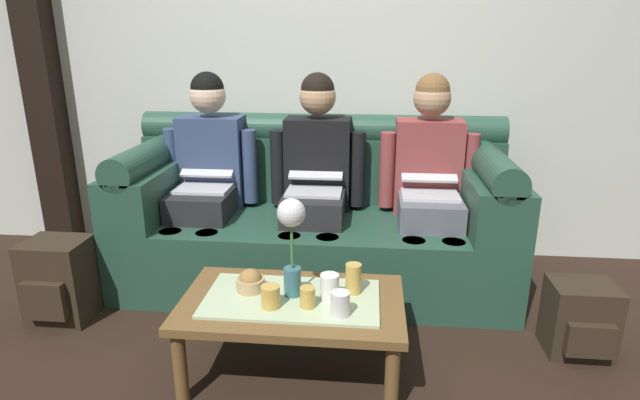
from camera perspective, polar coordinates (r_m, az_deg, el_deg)
The scene contains 16 objects.
back_wall_patterned at distance 3.41m, azimuth 0.53°, elevation 18.28°, with size 6.00×0.12×2.90m, color silver.
timber_pillar at distance 3.93m, azimuth -28.97°, elevation 16.11°, with size 0.20×0.20×2.90m, color black.
couch at distance 3.06m, azimuth -0.42°, elevation -2.21°, with size 2.21×0.88×0.96m.
person_left at distance 3.11m, azimuth -12.34°, elevation 3.21°, with size 0.56×0.67×1.22m.
person_middle at distance 2.97m, azimuth -0.44°, elevation 2.98°, with size 0.56×0.67×1.22m.
person_right at distance 2.98m, azimuth 11.98°, elevation 2.60°, with size 0.56×0.67×1.22m.
coffee_table at distance 2.22m, azimuth -3.10°, elevation -11.91°, with size 0.93×0.56×0.37m.
flower_vase at distance 2.10m, azimuth -3.20°, elevation -3.73°, with size 0.12×0.12×0.43m.
snack_bowl at distance 2.25m, azimuth -7.70°, elevation -8.97°, with size 0.12×0.12×0.10m.
cup_near_left at distance 2.15m, azimuth 1.06°, elevation -9.62°, with size 0.08×0.08×0.11m, color white.
cup_near_right at distance 2.04m, azimuth 2.26°, elevation -11.41°, with size 0.08×0.08×0.10m, color silver.
cup_far_center at distance 2.11m, azimuth -5.50°, elevation -10.60°, with size 0.08×0.08×0.09m, color gold.
cup_far_left at distance 2.21m, azimuth 3.71°, elevation -8.66°, with size 0.07×0.07×0.13m, color gold.
cup_far_right at distance 2.10m, azimuth -1.38°, elevation -10.71°, with size 0.06×0.06×0.08m, color gold.
backpack_right at distance 2.71m, azimuth 26.84°, elevation -11.70°, with size 0.29×0.27×0.34m.
backpack_left at distance 2.99m, azimuth -26.90°, elevation -8.01°, with size 0.31×0.30×0.43m.
Camera 1 is at (0.31, -1.70, 1.41)m, focal length 28.91 mm.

